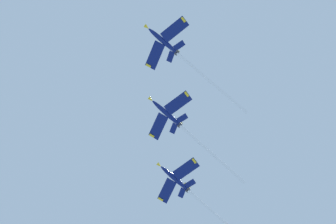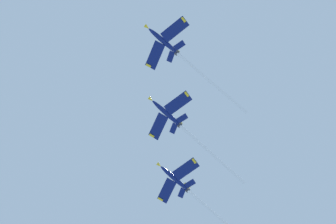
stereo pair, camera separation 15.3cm
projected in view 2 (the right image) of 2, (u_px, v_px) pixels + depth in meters
jet_lead at (180, 56)px, 176.08m from camera, size 35.69×23.90×16.60m
jet_second at (183, 128)px, 180.87m from camera, size 35.15×23.17×16.22m
jet_third at (196, 197)px, 185.94m from camera, size 40.46×26.27×18.20m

